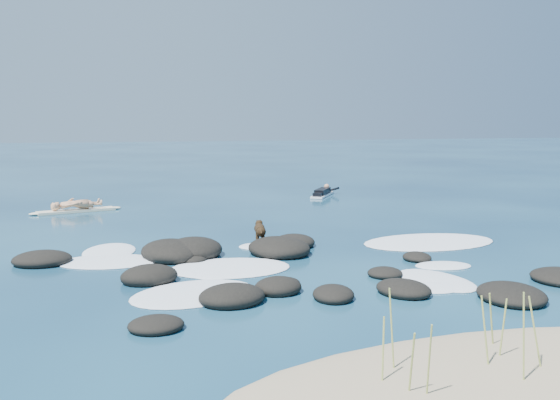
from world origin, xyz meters
name	(u,v)px	position (x,y,z in m)	size (l,w,h in m)	color
ground	(328,256)	(0.00, 0.00, 0.00)	(160.00, 160.00, 0.00)	#0A2642
sand_dune	(557,396)	(0.00, -8.20, 0.00)	(9.00, 4.40, 0.60)	#9E8966
dune_grass	(536,340)	(-0.15, -7.94, 0.63)	(4.03, 1.99, 1.24)	#A2AF54
reef_rocks	(258,263)	(-1.98, -0.83, 0.12)	(12.12, 7.54, 0.61)	black
breaking_foam	(288,261)	(-1.14, -0.36, 0.01)	(11.86, 7.13, 0.12)	white
standing_surfer_rig	(76,192)	(-6.32, 9.37, 0.74)	(3.25, 1.29, 1.88)	#FFF2CB
paddling_surfer_rig	(323,192)	(3.95, 11.46, 0.15)	(1.83, 2.37, 0.45)	white
dog	(260,230)	(-1.37, 1.48, 0.46)	(0.40, 1.10, 0.70)	black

